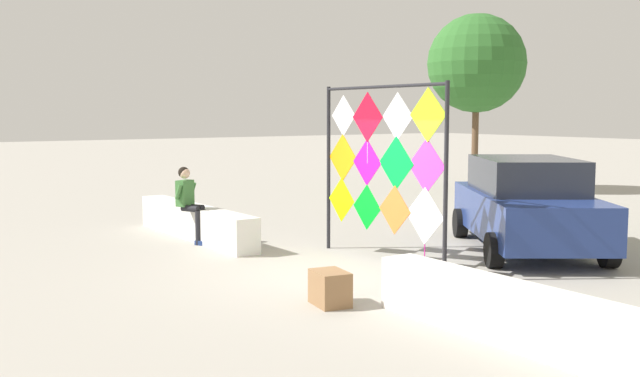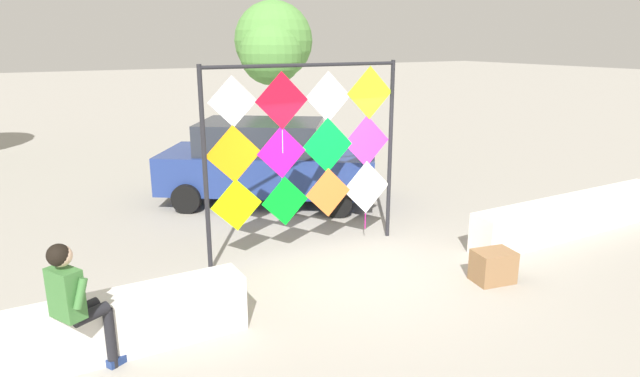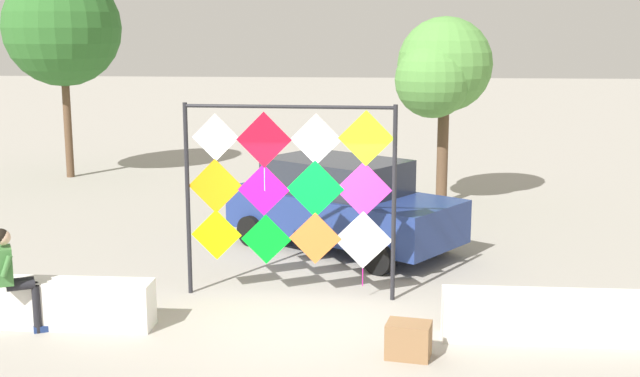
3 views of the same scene
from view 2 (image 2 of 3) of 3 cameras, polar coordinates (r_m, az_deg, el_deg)
name	(u,v)px [view 2 (image 2 of 3)]	position (r m, az deg, el deg)	size (l,w,h in m)	color
ground	(363,277)	(8.24, 4.50, -9.26)	(120.00, 120.00, 0.00)	#9E998E
plaza_ledge_left	(33,345)	(6.64, -27.91, -14.28)	(4.61, 0.51, 0.69)	silver
plaza_ledge_right	(572,215)	(10.87, 24.97, -2.58)	(4.61, 0.51, 0.69)	silver
kite_display_rack	(307,144)	(8.65, -1.35, 4.69)	(3.35, 0.16, 3.10)	#232328
seated_vendor	(77,298)	(6.11, -24.17, -10.48)	(0.74, 0.64, 1.53)	black
parked_car	(267,161)	(11.76, -5.58, 2.87)	(4.82, 4.16, 1.75)	navy
cardboard_box_large	(493,266)	(8.38, 17.72, -7.79)	(0.57, 0.41, 0.47)	olive
tree_palm_like	(273,46)	(16.17, -4.99, 14.65)	(2.32, 2.49, 4.51)	brown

